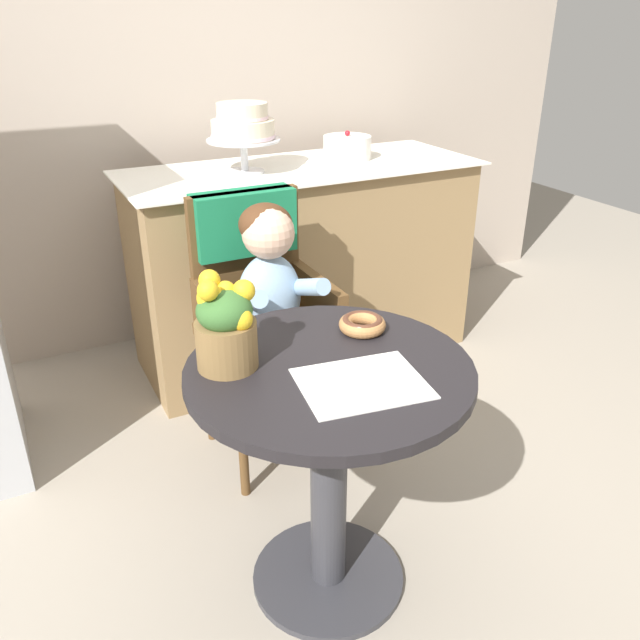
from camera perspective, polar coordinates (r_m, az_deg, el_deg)
ground_plane at (r=2.05m, az=0.71°, el=-21.76°), size 8.00×8.00×0.00m
back_wall at (r=3.15m, az=-16.24°, el=21.84°), size 4.80×0.10×2.70m
cafe_table at (r=1.71m, az=0.80°, el=-10.20°), size 0.72×0.72×0.72m
wicker_chair at (r=2.27m, az=-5.64°, el=3.02°), size 0.42×0.45×0.95m
seated_child at (r=2.13m, az=-4.11°, el=2.53°), size 0.27×0.32×0.73m
paper_napkin at (r=1.53m, az=3.70°, el=-5.59°), size 0.32×0.27×0.00m
donut_front at (r=1.76m, az=3.75°, el=-0.31°), size 0.13×0.13×0.04m
flower_vase at (r=1.56m, az=-8.34°, el=-0.40°), size 0.15×0.15×0.24m
display_counter at (r=2.99m, az=-1.48°, el=4.99°), size 1.56×0.62×0.90m
tiered_cake_stand at (r=2.73m, az=-6.82°, el=16.55°), size 0.30×0.30×0.28m
round_layer_cake at (r=3.00m, az=2.40°, el=14.93°), size 0.21×0.21×0.13m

